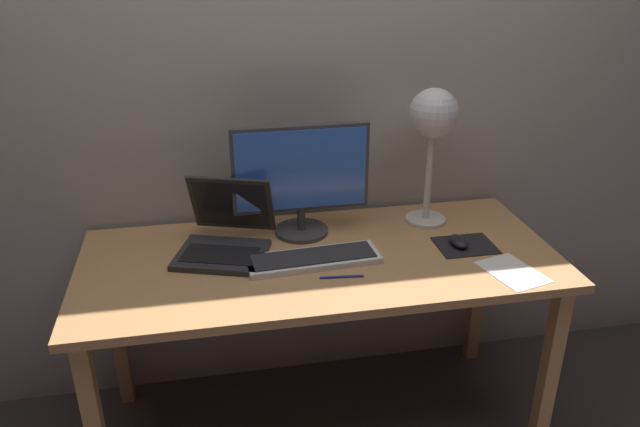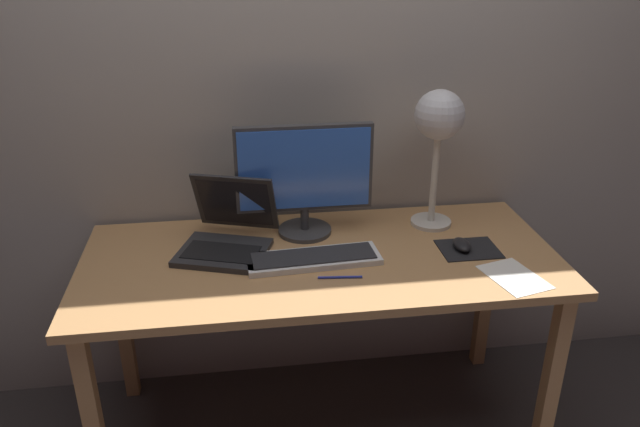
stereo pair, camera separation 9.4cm
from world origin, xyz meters
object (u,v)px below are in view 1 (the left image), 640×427
at_px(monitor, 301,176).
at_px(mouse, 459,241).
at_px(laptop, 226,230).
at_px(pen, 342,277).
at_px(keyboard_main, 313,259).
at_px(desk_lamp, 433,122).

bearing_deg(monitor, mouse, -22.03).
bearing_deg(laptop, pen, -38.91).
relative_size(mouse, pen, 0.69).
relative_size(keyboard_main, desk_lamp, 0.89).
xyz_separation_m(monitor, keyboard_main, (0.00, -0.22, -0.21)).
relative_size(monitor, keyboard_main, 1.07).
bearing_deg(pen, keyboard_main, 120.04).
xyz_separation_m(desk_lamp, pen, (-0.40, -0.35, -0.38)).
distance_m(monitor, pen, 0.41).
bearing_deg(laptop, keyboard_main, -29.91).
relative_size(laptop, desk_lamp, 0.78).
distance_m(keyboard_main, pen, 0.14).
bearing_deg(laptop, mouse, -10.39).
xyz_separation_m(laptop, desk_lamp, (0.74, 0.07, 0.32)).
height_order(laptop, pen, laptop).
bearing_deg(pen, desk_lamp, 40.77).
xyz_separation_m(laptop, mouse, (0.79, -0.14, -0.05)).
xyz_separation_m(keyboard_main, laptop, (-0.27, 0.16, 0.05)).
distance_m(monitor, mouse, 0.59).
distance_m(laptop, pen, 0.44).
relative_size(monitor, laptop, 1.22).
bearing_deg(laptop, desk_lamp, 5.48).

